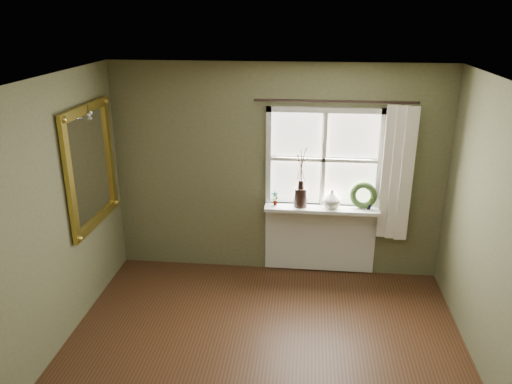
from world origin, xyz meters
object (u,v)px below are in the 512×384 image
object	(u,v)px
dark_jug	(300,197)
cream_vase	(332,199)
gilt_mirror	(91,166)
wreath	(363,198)

from	to	relation	value
dark_jug	cream_vase	bearing A→B (deg)	0.00
dark_jug	gilt_mirror	bearing A→B (deg)	-163.54
dark_jug	wreath	distance (m)	0.74
cream_vase	gilt_mirror	xyz separation A→B (m)	(-2.63, -0.67, 0.53)
wreath	gilt_mirror	xyz separation A→B (m)	(-3.00, -0.71, 0.52)
wreath	dark_jug	bearing A→B (deg)	-167.60
dark_jug	wreath	bearing A→B (deg)	3.09
wreath	gilt_mirror	bearing A→B (deg)	-157.42
cream_vase	wreath	distance (m)	0.37
dark_jug	cream_vase	size ratio (longest dim) A/B	1.04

